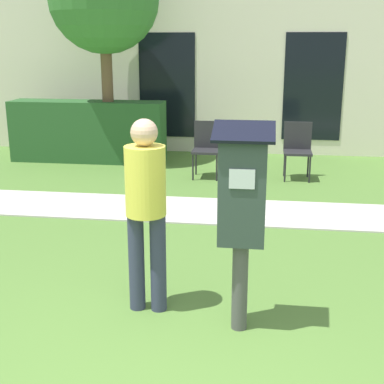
% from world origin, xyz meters
% --- Properties ---
extents(sidewalk, '(12.00, 1.10, 0.02)m').
position_xyz_m(sidewalk, '(0.00, 4.08, 0.01)').
color(sidewalk, beige).
rests_on(sidewalk, ground).
extents(building_facade, '(10.00, 0.26, 3.20)m').
position_xyz_m(building_facade, '(0.00, 8.04, 1.60)').
color(building_facade, beige).
rests_on(building_facade, ground).
extents(parking_meter, '(0.44, 0.31, 1.59)m').
position_xyz_m(parking_meter, '(0.39, 1.19, 1.02)').
color(parking_meter, '#4C4C4C').
rests_on(parking_meter, ground).
extents(person_standing, '(0.32, 0.32, 1.58)m').
position_xyz_m(person_standing, '(-0.37, 1.40, 0.93)').
color(person_standing, '#333851').
rests_on(person_standing, ground).
extents(outdoor_chair_left, '(0.44, 0.44, 0.90)m').
position_xyz_m(outdoor_chair_left, '(-0.39, 5.95, 0.53)').
color(outdoor_chair_left, '#262628').
rests_on(outdoor_chair_left, ground).
extents(outdoor_chair_middle, '(0.44, 0.44, 0.90)m').
position_xyz_m(outdoor_chair_middle, '(1.06, 6.04, 0.53)').
color(outdoor_chair_middle, '#262628').
rests_on(outdoor_chair_middle, ground).
extents(hedge_row, '(2.81, 0.60, 1.10)m').
position_xyz_m(hedge_row, '(-2.68, 6.82, 0.55)').
color(hedge_row, '#285628').
rests_on(hedge_row, ground).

